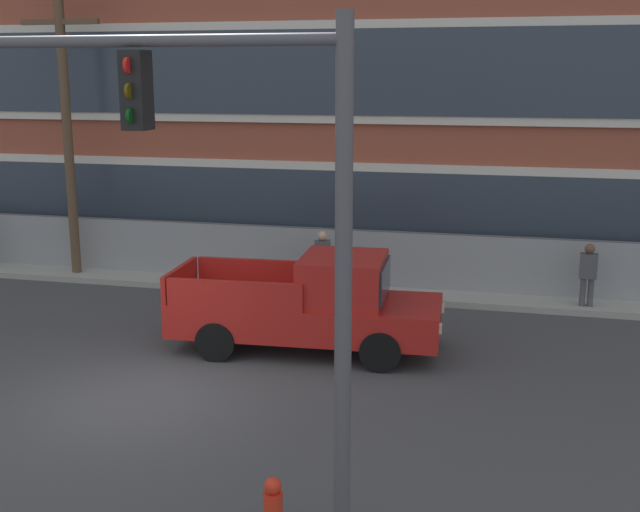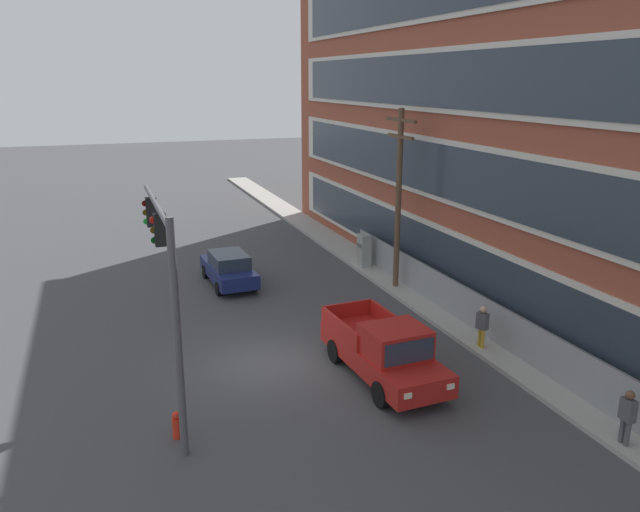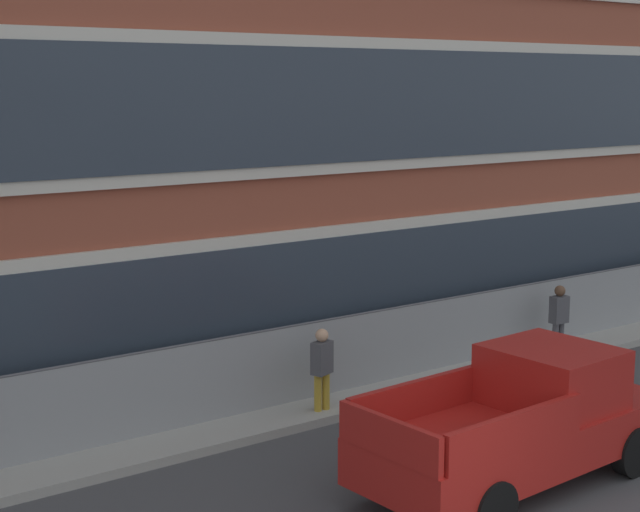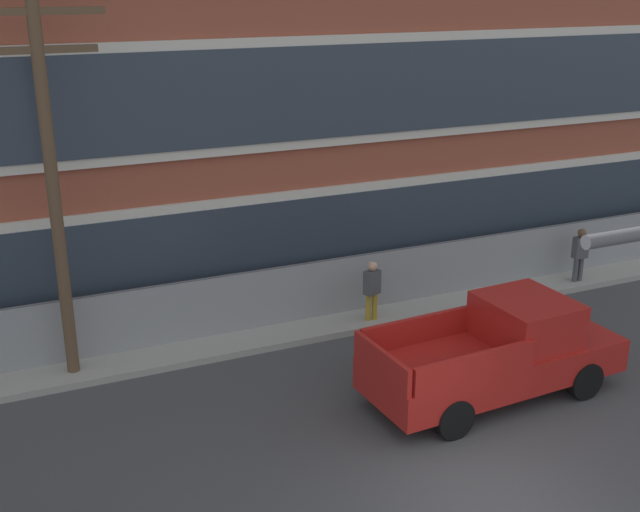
# 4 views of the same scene
# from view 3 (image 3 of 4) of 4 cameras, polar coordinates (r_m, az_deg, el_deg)

# --- Properties ---
(sidewalk_building_side) EXTENTS (80.00, 1.78, 0.16)m
(sidewalk_building_side) POSITION_cam_3_polar(r_m,az_deg,el_deg) (17.72, -5.22, -9.73)
(sidewalk_building_side) COLOR #9E9B93
(sidewalk_building_side) RESTS_ON ground
(chain_link_fence) EXTENTS (29.61, 0.06, 1.64)m
(chain_link_fence) POSITION_cam_3_polar(r_m,az_deg,el_deg) (19.92, 4.51, -5.19)
(chain_link_fence) COLOR gray
(chain_link_fence) RESTS_ON ground
(pickup_truck_red) EXTENTS (5.62, 2.33, 2.03)m
(pickup_truck_red) POSITION_cam_3_polar(r_m,az_deg,el_deg) (15.47, 11.77, -9.46)
(pickup_truck_red) COLOR #AD1E19
(pickup_truck_red) RESTS_ON ground
(pedestrian_near_cabinet) EXTENTS (0.41, 0.26, 1.69)m
(pedestrian_near_cabinet) POSITION_cam_3_polar(r_m,az_deg,el_deg) (22.23, 13.73, -3.48)
(pedestrian_near_cabinet) COLOR #4C4C51
(pedestrian_near_cabinet) RESTS_ON ground
(pedestrian_by_fence) EXTENTS (0.46, 0.35, 1.69)m
(pedestrian_by_fence) POSITION_cam_3_polar(r_m,az_deg,el_deg) (17.89, 0.11, -6.48)
(pedestrian_by_fence) COLOR #B7932D
(pedestrian_by_fence) RESTS_ON ground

